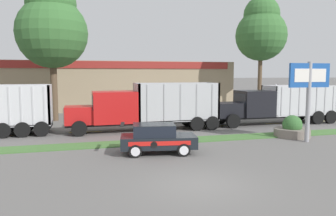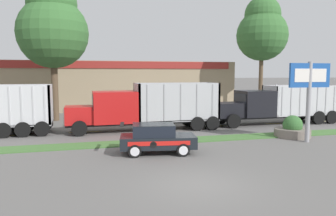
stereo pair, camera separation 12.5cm
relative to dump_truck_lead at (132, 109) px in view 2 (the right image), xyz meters
The scene contains 16 objects.
ground_plane 12.61m from the dump_truck_lead, 87.29° to the right, with size 600.00×600.00×0.00m, color slate.
grass_verge 4.72m from the dump_truck_lead, 82.35° to the right, with size 120.00×1.71×0.06m, color #477538.
centre_line_2 8.93m from the dump_truck_lead, behind, with size 2.40×0.14×0.01m, color yellow.
centre_line_3 3.77m from the dump_truck_lead, behind, with size 2.40×0.14×0.01m, color yellow.
centre_line_4 2.64m from the dump_truck_lead, 12.54° to the left, with size 2.40×0.14×0.01m, color yellow.
centre_line_5 7.62m from the dump_truck_lead, ahead, with size 2.40×0.14×0.01m, color yellow.
centre_line_6 12.95m from the dump_truck_lead, ahead, with size 2.40×0.14×0.01m, color yellow.
centre_line_7 18.31m from the dump_truck_lead, ahead, with size 2.40×0.14×0.01m, color yellow.
dump_truck_lead is the anchor object (origin of this frame).
dump_truck_far_right 11.44m from the dump_truck_lead, ahead, with size 11.02×2.68×3.42m.
rally_car 7.25m from the dump_truck_lead, 88.38° to the right, with size 4.25×2.42×1.63m.
store_sign_post 12.25m from the dump_truck_lead, 34.41° to the right, with size 2.82×0.28×5.01m.
stone_planter 11.42m from the dump_truck_lead, 26.81° to the right, with size 2.38×2.38×1.47m.
store_building_backdrop 19.37m from the dump_truck_lead, 98.72° to the left, with size 35.63×12.10×5.72m.
tree_behind_left 11.61m from the dump_truck_lead, 129.08° to the left, with size 6.27×6.27×12.59m.
tree_behind_centre 20.18m from the dump_truck_lead, 29.81° to the left, with size 5.72×5.72×12.86m.
Camera 2 is at (-4.30, -11.58, 4.27)m, focal length 35.00 mm.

